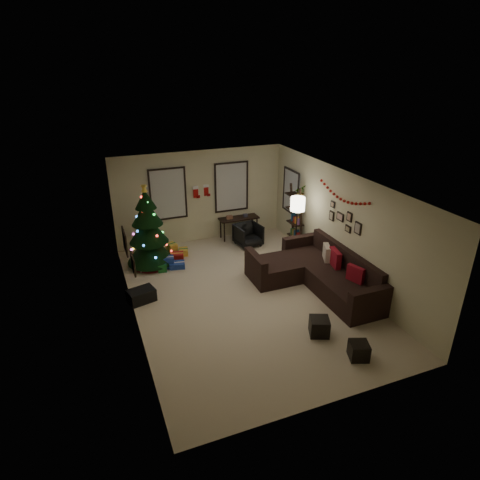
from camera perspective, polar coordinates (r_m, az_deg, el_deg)
name	(u,v)px	position (r m, az deg, el deg)	size (l,w,h in m)	color
floor	(245,296)	(9.62, 0.76, -7.72)	(7.00, 7.00, 0.00)	beige
ceiling	(246,183)	(8.52, 0.86, 7.92)	(7.00, 7.00, 0.00)	white
wall_back	(200,197)	(12.08, -5.51, 6.01)	(5.00, 5.00, 0.00)	beige
wall_front	(336,334)	(6.33, 13.18, -12.65)	(5.00, 5.00, 0.00)	beige
wall_left	(129,262)	(8.45, -15.11, -2.93)	(7.00, 7.00, 0.00)	beige
wall_right	(342,227)	(10.13, 14.02, 1.77)	(7.00, 7.00, 0.00)	beige
window_back_left	(168,194)	(11.78, -9.97, 6.31)	(1.05, 0.06, 1.50)	#728CB2
window_back_right	(231,187)	(12.28, -1.22, 7.39)	(1.05, 0.06, 1.50)	#728CB2
window_right_wall	(291,191)	(12.09, 7.14, 6.70)	(0.06, 0.90, 1.30)	#728CB2
christmas_tree	(148,232)	(10.83, -12.60, 1.05)	(1.22, 1.22, 2.27)	black
presents	(166,259)	(11.19, -10.27, -2.60)	(1.50, 1.23, 0.30)	maroon
sofa	(317,273)	(10.07, 10.68, -4.59)	(2.17, 3.13, 0.94)	black
pillow_red_a	(355,275)	(9.51, 15.71, -4.68)	(0.11, 0.41, 0.41)	maroon
pillow_red_b	(335,260)	(10.08, 13.03, -2.66)	(0.13, 0.49, 0.49)	maroon
pillow_cream	(327,254)	(10.35, 11.92, -1.89)	(0.12, 0.44, 0.44)	#C3B09E
ottoman_near	(319,327)	(8.47, 10.94, -11.71)	(0.37, 0.37, 0.36)	black
ottoman_far	(359,351)	(8.06, 16.16, -14.54)	(0.34, 0.34, 0.32)	black
desk	(239,220)	(12.42, -0.17, 2.82)	(1.20, 0.43, 0.65)	black
desk_chair	(248,235)	(11.97, 1.15, 0.70)	(0.63, 0.59, 0.65)	black
bookshelf	(296,219)	(11.67, 7.74, 2.96)	(0.30, 0.55, 1.88)	black
potted_plant	(300,190)	(11.26, 8.38, 6.84)	(0.40, 0.34, 0.44)	#4C4C4C
floor_lamp	(297,208)	(10.76, 7.98, 4.39)	(0.38, 0.38, 1.78)	black
art_map	(125,241)	(9.10, -15.70, -0.19)	(0.04, 0.60, 0.50)	black
art_abstract	(133,264)	(7.92, -14.63, -3.22)	(0.04, 0.45, 0.35)	black
gallery	(344,219)	(9.98, 14.29, 2.78)	(0.03, 1.25, 0.54)	black
garland	(343,195)	(9.87, 14.10, 6.05)	(0.08, 1.90, 0.30)	#A5140C
stocking_left	(196,192)	(11.95, -6.14, 6.65)	(0.20, 0.05, 0.36)	#990F0C
stocking_right	(206,190)	(12.10, -4.71, 6.92)	(0.20, 0.05, 0.36)	#990F0C
storage_bin	(141,295)	(9.61, -13.53, -7.49)	(0.59, 0.39, 0.29)	black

